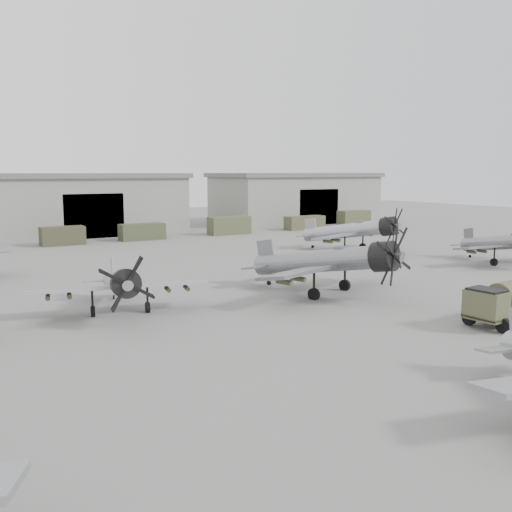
{
  "coord_description": "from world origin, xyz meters",
  "views": [
    {
      "loc": [
        -21.56,
        -21.38,
        8.86
      ],
      "look_at": [
        1.02,
        15.31,
        2.5
      ],
      "focal_mm": 40.0,
      "sensor_mm": 36.0,
      "label": 1
    }
  ],
  "objects": [
    {
      "name": "ground",
      "position": [
        0.0,
        0.0,
        0.0
      ],
      "size": [
        220.0,
        220.0,
        0.0
      ],
      "primitive_type": "plane",
      "color": "slate",
      "rests_on": "ground"
    },
    {
      "name": "aircraft_mid_2",
      "position": [
        4.39,
        10.3,
        2.5
      ],
      "size": [
        13.71,
        12.35,
        5.5
      ],
      "rotation": [
        0.0,
        0.0,
        0.32
      ],
      "color": "gray",
      "rests_on": "ground"
    },
    {
      "name": "aircraft_mid_1",
      "position": [
        -10.55,
        12.66,
        2.03
      ],
      "size": [
        11.25,
        10.13,
        4.47
      ],
      "rotation": [
        0.0,
        0.0,
        -0.22
      ],
      "color": "#A0A4A9",
      "rests_on": "ground"
    },
    {
      "name": "support_truck_7",
      "position": [
        41.33,
        50.0,
        1.3
      ],
      "size": [
        5.57,
        2.2,
        2.6
      ],
      "primitive_type": "cube",
      "color": "#454930",
      "rests_on": "ground"
    },
    {
      "name": "support_truck_6",
      "position": [
        31.29,
        50.0,
        1.05
      ],
      "size": [
        6.5,
        2.2,
        2.09
      ],
      "primitive_type": "cube",
      "color": "#47482F",
      "rests_on": "ground"
    },
    {
      "name": "aircraft_mid_3",
      "position": [
        27.74,
        12.1,
        2.14
      ],
      "size": [
        11.86,
        10.67,
        4.71
      ],
      "rotation": [
        0.0,
        0.0,
        -0.13
      ],
      "color": "gray",
      "rests_on": "ground"
    },
    {
      "name": "hangar_center",
      "position": [
        0.0,
        61.96,
        4.37
      ],
      "size": [
        29.0,
        14.8,
        8.7
      ],
      "color": "gray",
      "rests_on": "ground"
    },
    {
      "name": "fuel_tanker",
      "position": [
        8.42,
        -1.22,
        1.44
      ],
      "size": [
        6.67,
        3.37,
        2.52
      ],
      "rotation": [
        0.0,
        0.0,
        0.08
      ],
      "color": "#4A4B31",
      "rests_on": "ground"
    },
    {
      "name": "support_truck_3",
      "position": [
        -5.43,
        50.0,
        1.13
      ],
      "size": [
        5.17,
        2.2,
        2.27
      ],
      "primitive_type": "cube",
      "color": "#393825",
      "rests_on": "ground"
    },
    {
      "name": "support_truck_5",
      "position": [
        17.86,
        50.0,
        1.27
      ],
      "size": [
        6.12,
        2.2,
        2.55
      ],
      "primitive_type": "cube",
      "color": "#494B31",
      "rests_on": "ground"
    },
    {
      "name": "aircraft_far_1",
      "position": [
        20.89,
        26.48,
        2.43
      ],
      "size": [
        13.3,
        11.98,
        5.34
      ],
      "rotation": [
        0.0,
        0.0,
        0.33
      ],
      "color": "#9D9FA6",
      "rests_on": "ground"
    },
    {
      "name": "support_truck_4",
      "position": [
        4.77,
        50.0,
        1.07
      ],
      "size": [
        5.89,
        2.2,
        2.15
      ],
      "primitive_type": "cube",
      "color": "#3C412B",
      "rests_on": "ground"
    },
    {
      "name": "hangar_right",
      "position": [
        38.0,
        61.96,
        4.37
      ],
      "size": [
        29.0,
        14.8,
        8.7
      ],
      "color": "gray",
      "rests_on": "ground"
    }
  ]
}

